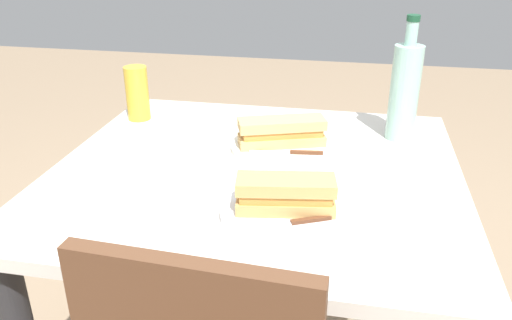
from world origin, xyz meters
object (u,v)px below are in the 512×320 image
object	(u,v)px
baguette_sandwich_near	(282,132)
knife_near	(291,152)
water_bottle	(405,91)
dining_table	(256,211)
plate_near	(281,147)
knife_far	(291,223)
baguette_sandwich_far	(286,194)
plate_far	(285,213)
beer_glass	(137,93)

from	to	relation	value
baguette_sandwich_near	knife_near	distance (m)	0.07
knife_near	water_bottle	bearing A→B (deg)	-144.44
dining_table	plate_near	distance (m)	0.18
knife_far	knife_near	bearing A→B (deg)	-82.25
baguette_sandwich_near	water_bottle	world-z (taller)	water_bottle
baguette_sandwich_far	knife_far	bearing A→B (deg)	110.04
dining_table	baguette_sandwich_near	world-z (taller)	baguette_sandwich_near
dining_table	plate_far	world-z (taller)	plate_far
plate_near	baguette_sandwich_near	size ratio (longest dim) A/B	1.13
dining_table	plate_near	world-z (taller)	plate_near
knife_near	baguette_sandwich_far	bearing A→B (deg)	95.25
dining_table	baguette_sandwich_far	distance (m)	0.28
knife_near	beer_glass	bearing A→B (deg)	-22.79
plate_near	plate_far	distance (m)	0.33
plate_far	knife_far	xyz separation A→B (m)	(-0.02, 0.05, 0.01)
knife_far	dining_table	bearing A→B (deg)	-65.52
baguette_sandwich_far	beer_glass	distance (m)	0.69
plate_near	water_bottle	xyz separation A→B (m)	(-0.30, -0.14, 0.12)
dining_table	plate_far	distance (m)	0.26
knife_near	water_bottle	distance (m)	0.35
plate_near	knife_near	world-z (taller)	knife_near
knife_near	knife_far	bearing A→B (deg)	97.75
plate_far	water_bottle	xyz separation A→B (m)	(-0.24, -0.46, 0.12)
plate_far	baguette_sandwich_far	size ratio (longest dim) A/B	1.29
knife_near	beer_glass	distance (m)	0.52
baguette_sandwich_far	beer_glass	size ratio (longest dim) A/B	1.28
baguette_sandwich_far	beer_glass	xyz separation A→B (m)	(0.50, -0.47, 0.03)
plate_near	baguette_sandwich_near	world-z (taller)	baguette_sandwich_near
plate_near	knife_near	bearing A→B (deg)	119.88
dining_table	knife_near	world-z (taller)	knife_near
knife_near	beer_glass	size ratio (longest dim) A/B	1.15
baguette_sandwich_near	knife_far	xyz separation A→B (m)	(-0.07, 0.38, -0.03)
knife_far	plate_far	bearing A→B (deg)	-69.96
baguette_sandwich_far	dining_table	bearing A→B (deg)	-64.43
beer_glass	water_bottle	bearing A→B (deg)	179.40
dining_table	beer_glass	world-z (taller)	beer_glass
plate_far	baguette_sandwich_far	bearing A→B (deg)	0.00
plate_far	beer_glass	bearing A→B (deg)	-43.20
dining_table	knife_near	xyz separation A→B (m)	(-0.07, -0.06, 0.14)
beer_glass	plate_far	bearing A→B (deg)	136.80
dining_table	beer_glass	distance (m)	0.52
dining_table	knife_near	distance (m)	0.17
water_bottle	beer_glass	bearing A→B (deg)	-0.60
dining_table	baguette_sandwich_far	xyz separation A→B (m)	(-0.10, 0.21, 0.17)
plate_near	water_bottle	distance (m)	0.35
dining_table	knife_far	xyz separation A→B (m)	(-0.12, 0.26, 0.14)
knife_near	plate_near	bearing A→B (deg)	-60.12
water_bottle	baguette_sandwich_near	bearing A→B (deg)	24.88
plate_near	baguette_sandwich_far	size ratio (longest dim) A/B	1.29
water_bottle	plate_far	bearing A→B (deg)	62.18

